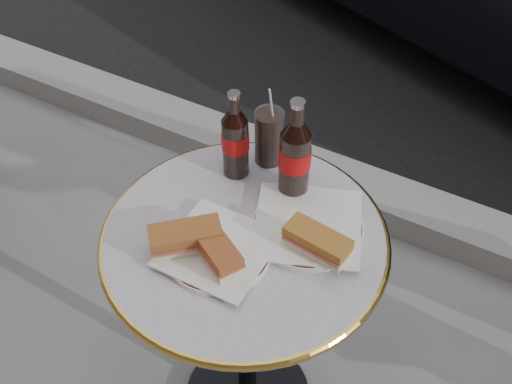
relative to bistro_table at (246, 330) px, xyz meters
The scene contains 10 objects.
curb 0.95m from the bistro_table, 90.00° to the left, with size 40.00×0.20×0.12m, color gray.
bistro_table is the anchor object (origin of this frame).
plate_left 0.38m from the bistro_table, 109.04° to the right, with size 0.22×0.22×0.01m, color white.
plate_right 0.40m from the bistro_table, 36.77° to the left, with size 0.24×0.24×0.01m, color white.
sandwich_left_a 0.42m from the bistro_table, 132.10° to the right, with size 0.15×0.07×0.05m, color #995627.
sandwich_left_b 0.41m from the bistro_table, 99.45° to the right, with size 0.13×0.06×0.05m, color #9A4E27.
sandwich_right 0.43m from the bistro_table, ahead, with size 0.14×0.06×0.05m, color #A36729.
cola_bottle_left 0.52m from the bistro_table, 125.40° to the left, with size 0.06×0.06×0.23m, color black, non-canonical shape.
cola_bottle_right 0.52m from the bistro_table, 79.62° to the left, with size 0.07×0.07×0.26m, color black, non-canonical shape.
cola_glass 0.50m from the bistro_table, 106.32° to the left, with size 0.07×0.07×0.14m, color black.
Camera 1 is at (0.45, -0.77, 1.77)m, focal length 45.00 mm.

